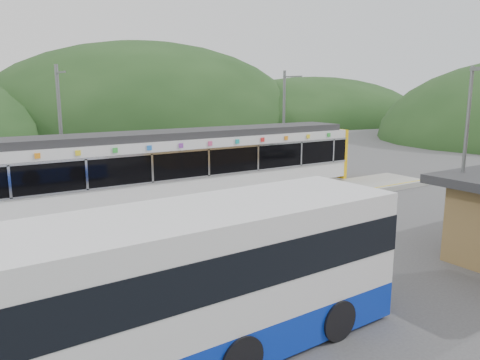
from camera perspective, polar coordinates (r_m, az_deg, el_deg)
ground at (r=20.64m, az=4.78°, el=-5.41°), size 120.00×120.00×0.00m
hills at (r=28.43m, az=8.09°, el=-0.91°), size 146.00×149.00×26.00m
platform at (r=23.19m, az=-0.23°, el=-3.14°), size 26.00×3.20×0.30m
yellow_line at (r=22.11m, az=1.60°, el=-3.44°), size 26.00×0.10×0.01m
train at (r=24.41m, az=-6.53°, el=2.09°), size 20.44×3.01×3.74m
catenary_mast_west at (r=24.79m, az=-20.96°, el=5.27°), size 0.18×1.80×7.00m
catenary_mast_east at (r=30.93m, az=5.40°, el=6.94°), size 0.18×1.80×7.00m
bus at (r=9.96m, az=-11.55°, el=-14.26°), size 12.29×3.17×3.33m
lamp_post at (r=17.69m, az=26.13°, el=3.71°), size 0.50×1.19×6.59m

